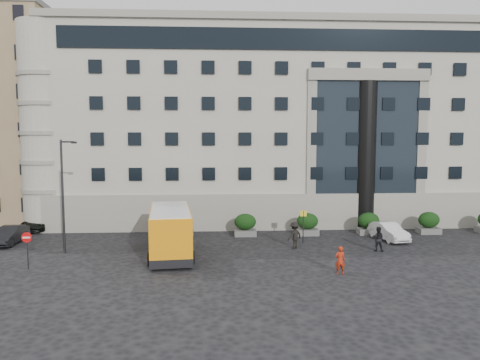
% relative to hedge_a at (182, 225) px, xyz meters
% --- Properties ---
extents(ground, '(120.00, 120.00, 0.00)m').
position_rel_hedge_a_xyz_m(ground, '(4.00, -7.80, -0.93)').
color(ground, black).
rests_on(ground, ground).
extents(civic_building, '(44.00, 24.00, 18.00)m').
position_rel_hedge_a_xyz_m(civic_building, '(10.00, 14.20, 8.07)').
color(civic_building, '#9F9C8D').
rests_on(civic_building, ground).
extents(entrance_column, '(1.80, 1.80, 13.00)m').
position_rel_hedge_a_xyz_m(entrance_column, '(16.00, 2.50, 5.57)').
color(entrance_column, black).
rests_on(entrance_column, ground).
extents(apartment_far, '(13.00, 13.00, 22.00)m').
position_rel_hedge_a_xyz_m(apartment_far, '(-23.00, 30.20, 10.07)').
color(apartment_far, '#786246').
rests_on(apartment_far, ground).
extents(hedge_a, '(1.80, 1.26, 1.84)m').
position_rel_hedge_a_xyz_m(hedge_a, '(0.00, 0.00, 0.00)').
color(hedge_a, '#5A5A57').
rests_on(hedge_a, ground).
extents(hedge_b, '(1.80, 1.26, 1.84)m').
position_rel_hedge_a_xyz_m(hedge_b, '(5.20, 0.00, 0.00)').
color(hedge_b, '#5A5A57').
rests_on(hedge_b, ground).
extents(hedge_c, '(1.80, 1.26, 1.84)m').
position_rel_hedge_a_xyz_m(hedge_c, '(10.40, 0.00, 0.00)').
color(hedge_c, '#5A5A57').
rests_on(hedge_c, ground).
extents(hedge_d, '(1.80, 1.26, 1.84)m').
position_rel_hedge_a_xyz_m(hedge_d, '(15.60, 0.00, 0.00)').
color(hedge_d, '#5A5A57').
rests_on(hedge_d, ground).
extents(hedge_e, '(1.80, 1.26, 1.84)m').
position_rel_hedge_a_xyz_m(hedge_e, '(20.80, 0.00, 0.00)').
color(hedge_e, '#5A5A57').
rests_on(hedge_e, ground).
extents(street_lamp, '(1.16, 0.18, 8.00)m').
position_rel_hedge_a_xyz_m(street_lamp, '(-7.94, -4.80, 3.44)').
color(street_lamp, '#262628').
rests_on(street_lamp, ground).
extents(bus_stop_sign, '(0.50, 0.08, 2.52)m').
position_rel_hedge_a_xyz_m(bus_stop_sign, '(9.50, -2.80, 0.80)').
color(bus_stop_sign, '#262628').
rests_on(bus_stop_sign, ground).
extents(no_entry_sign, '(0.64, 0.16, 2.32)m').
position_rel_hedge_a_xyz_m(no_entry_sign, '(-9.00, -8.84, 0.72)').
color(no_entry_sign, '#262628').
rests_on(no_entry_sign, ground).
extents(minibus, '(3.52, 8.05, 3.26)m').
position_rel_hedge_a_xyz_m(minibus, '(-0.41, -6.07, 0.87)').
color(minibus, orange).
rests_on(minibus, ground).
extents(red_truck, '(3.22, 6.15, 3.20)m').
position_rel_hedge_a_xyz_m(red_truck, '(-12.97, 10.04, 0.71)').
color(red_truck, maroon).
rests_on(red_truck, ground).
extents(parked_car_b, '(1.53, 4.15, 1.36)m').
position_rel_hedge_a_xyz_m(parked_car_b, '(-13.00, -1.84, -0.25)').
color(parked_car_b, black).
rests_on(parked_car_b, ground).
extents(parked_car_c, '(1.85, 4.39, 1.26)m').
position_rel_hedge_a_xyz_m(parked_car_c, '(-8.15, 4.20, -0.30)').
color(parked_car_c, black).
rests_on(parked_car_c, ground).
extents(parked_car_d, '(2.92, 5.12, 1.34)m').
position_rel_hedge_a_xyz_m(parked_car_d, '(-12.56, 3.77, -0.26)').
color(parked_car_d, black).
rests_on(parked_car_d, ground).
extents(white_taxi, '(2.25, 4.42, 1.39)m').
position_rel_hedge_a_xyz_m(white_taxi, '(16.46, -2.20, -0.23)').
color(white_taxi, silver).
rests_on(white_taxi, ground).
extents(pedestrian_a, '(0.63, 0.41, 1.71)m').
position_rel_hedge_a_xyz_m(pedestrian_a, '(10.13, -11.07, -0.07)').
color(pedestrian_a, '#A72610').
rests_on(pedestrian_a, ground).
extents(pedestrian_b, '(1.04, 0.93, 1.78)m').
position_rel_hedge_a_xyz_m(pedestrian_b, '(14.35, -5.69, -0.04)').
color(pedestrian_b, black).
rests_on(pedestrian_b, ground).
extents(pedestrian_c, '(1.46, 1.32, 1.97)m').
position_rel_hedge_a_xyz_m(pedestrian_c, '(8.52, -4.54, 0.05)').
color(pedestrian_c, black).
rests_on(pedestrian_c, ground).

